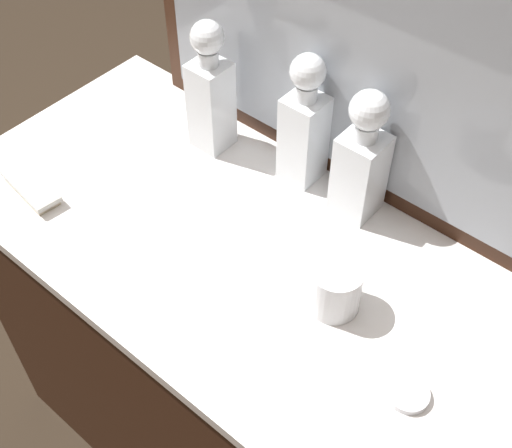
# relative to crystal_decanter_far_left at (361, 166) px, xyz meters

# --- Properties ---
(dresser) EXTENTS (1.26, 0.58, 0.88)m
(dresser) POSITION_rel_crystal_decanter_far_left_xyz_m (-0.07, -0.21, -0.55)
(dresser) COLOR #381E11
(dresser) RESTS_ON ground_plane
(dresser_mirror) EXTENTS (0.95, 0.03, 0.66)m
(dresser_mirror) POSITION_rel_crystal_decanter_far_left_xyz_m (-0.07, 0.06, 0.22)
(dresser_mirror) COLOR #381E11
(dresser_mirror) RESTS_ON dresser
(crystal_decanter_far_left) EXTENTS (0.08, 0.08, 0.27)m
(crystal_decanter_far_left) POSITION_rel_crystal_decanter_far_left_xyz_m (0.00, 0.00, 0.00)
(crystal_decanter_far_left) COLOR white
(crystal_decanter_far_left) RESTS_ON dresser
(crystal_decanter_far_right) EXTENTS (0.07, 0.07, 0.29)m
(crystal_decanter_far_right) POSITION_rel_crystal_decanter_far_left_xyz_m (-0.34, -0.04, 0.01)
(crystal_decanter_far_right) COLOR white
(crystal_decanter_far_right) RESTS_ON dresser
(crystal_decanter_center) EXTENTS (0.07, 0.07, 0.28)m
(crystal_decanter_center) POSITION_rel_crystal_decanter_far_left_xyz_m (-0.14, 0.01, 0.00)
(crystal_decanter_center) COLOR white
(crystal_decanter_center) RESTS_ON dresser
(crystal_tumbler_right) EXTENTS (0.09, 0.09, 0.09)m
(crystal_tumbler_right) POSITION_rel_crystal_decanter_far_left_xyz_m (0.10, -0.21, -0.07)
(crystal_tumbler_right) COLOR white
(crystal_tumbler_right) RESTS_ON dresser
(silver_brush_rear) EXTENTS (0.15, 0.07, 0.02)m
(silver_brush_rear) POSITION_rel_crystal_decanter_far_left_xyz_m (-0.51, -0.38, -0.10)
(silver_brush_rear) COLOR #B7A88C
(silver_brush_rear) RESTS_ON dresser
(porcelain_dish) EXTENTS (0.07, 0.07, 0.01)m
(porcelain_dish) POSITION_rel_crystal_decanter_far_left_xyz_m (0.29, -0.28, -0.10)
(porcelain_dish) COLOR silver
(porcelain_dish) RESTS_ON dresser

